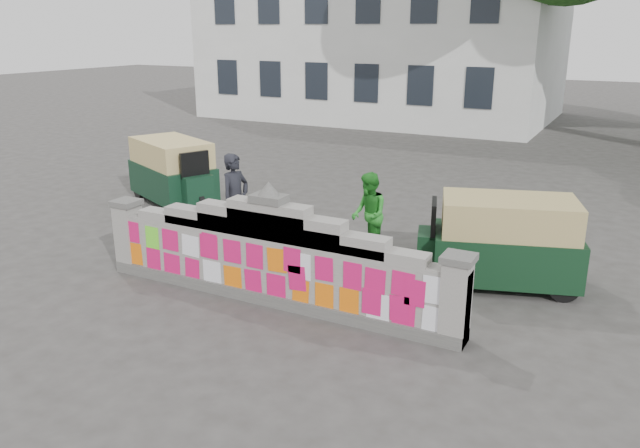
{
  "coord_description": "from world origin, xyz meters",
  "views": [
    {
      "loc": [
        5.03,
        -7.87,
        4.27
      ],
      "look_at": [
        0.37,
        1.0,
        1.1
      ],
      "focal_mm": 35.0,
      "sensor_mm": 36.0,
      "label": 1
    }
  ],
  "objects_px": {
    "pedestrian": "(369,215)",
    "rickshaw_left": "(174,171)",
    "cyclist_bike": "(237,231)",
    "cyclist_rider": "(236,212)",
    "rickshaw_right": "(502,241)"
  },
  "relations": [
    {
      "from": "cyclist_bike",
      "to": "pedestrian",
      "type": "height_order",
      "value": "pedestrian"
    },
    {
      "from": "cyclist_rider",
      "to": "pedestrian",
      "type": "relative_size",
      "value": 1.09
    },
    {
      "from": "cyclist_bike",
      "to": "cyclist_rider",
      "type": "relative_size",
      "value": 1.12
    },
    {
      "from": "cyclist_rider",
      "to": "pedestrian",
      "type": "bearing_deg",
      "value": -51.5
    },
    {
      "from": "pedestrian",
      "to": "rickshaw_left",
      "type": "relative_size",
      "value": 0.55
    },
    {
      "from": "cyclist_bike",
      "to": "rickshaw_right",
      "type": "bearing_deg",
      "value": -70.22
    },
    {
      "from": "pedestrian",
      "to": "rickshaw_left",
      "type": "bearing_deg",
      "value": -138.77
    },
    {
      "from": "cyclist_rider",
      "to": "rickshaw_left",
      "type": "bearing_deg",
      "value": 64.25
    },
    {
      "from": "cyclist_rider",
      "to": "rickshaw_left",
      "type": "distance_m",
      "value": 4.45
    },
    {
      "from": "cyclist_bike",
      "to": "rickshaw_right",
      "type": "height_order",
      "value": "rickshaw_right"
    },
    {
      "from": "rickshaw_left",
      "to": "cyclist_bike",
      "type": "bearing_deg",
      "value": -9.61
    },
    {
      "from": "cyclist_rider",
      "to": "pedestrian",
      "type": "distance_m",
      "value": 2.55
    },
    {
      "from": "cyclist_bike",
      "to": "rickshaw_left",
      "type": "relative_size",
      "value": 0.68
    },
    {
      "from": "cyclist_bike",
      "to": "pedestrian",
      "type": "xyz_separation_m",
      "value": [
        2.21,
        1.27,
        0.29
      ]
    },
    {
      "from": "cyclist_bike",
      "to": "rickshaw_right",
      "type": "distance_m",
      "value": 4.92
    }
  ]
}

